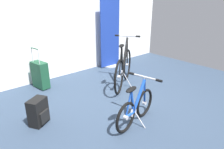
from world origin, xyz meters
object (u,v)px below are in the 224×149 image
rolling_suitcase (40,75)px  backpack_on_floor (38,112)px  floor_banner_stand (110,38)px  folding_bike_foreground (136,107)px  display_bike_left (123,68)px

rolling_suitcase → backpack_on_floor: (-0.53, -1.19, -0.09)m
floor_banner_stand → backpack_on_floor: 2.87m
floor_banner_stand → backpack_on_floor: size_ratio=4.28×
folding_bike_foreground → floor_banner_stand: bearing=57.4°
folding_bike_foreground → rolling_suitcase: size_ratio=1.13×
floor_banner_stand → backpack_on_floor: floor_banner_stand is taller
folding_bike_foreground → display_bike_left: size_ratio=0.77×
floor_banner_stand → folding_bike_foreground: (-1.42, -2.23, -0.49)m
floor_banner_stand → backpack_on_floor: bearing=-151.8°
rolling_suitcase → backpack_on_floor: bearing=-114.2°
floor_banner_stand → rolling_suitcase: 2.01m
folding_bike_foreground → backpack_on_floor: 1.39m
rolling_suitcase → backpack_on_floor: size_ratio=2.10×
floor_banner_stand → folding_bike_foreground: floor_banner_stand is taller
folding_bike_foreground → display_bike_left: 1.36m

